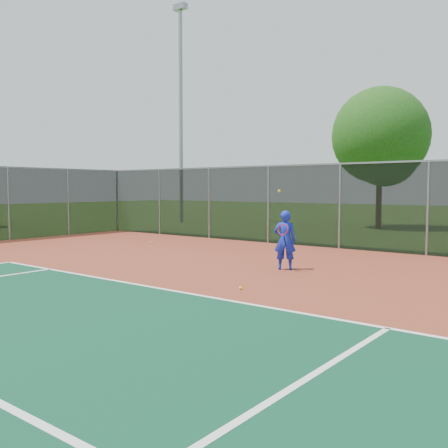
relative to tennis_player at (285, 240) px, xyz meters
The scene contains 8 objects.
ground 7.18m from the tennis_player, 72.72° to the right, with size 120.00×120.00×0.00m, color #2B5016.
court_apron 5.32m from the tennis_player, 66.24° to the right, with size 30.00×20.00×0.02m, color brown.
fence_back 5.66m from the tennis_player, 67.79° to the left, with size 30.00×0.06×3.03m.
tennis_player is the anchor object (origin of this frame).
practice_ball_0 2.97m from the tennis_player, 77.76° to the right, with size 0.07×0.07×0.07m, color yellow.
practice_ball_3 7.67m from the tennis_player, 163.22° to the left, with size 0.07×0.07×0.07m, color yellow.
floodlight_nw 20.09m from the tennis_player, 141.05° to the left, with size 0.90×0.40×13.43m.
tree_back_left 15.69m from the tennis_player, 101.64° to the left, with size 5.11×5.11×7.51m.
Camera 1 is at (4.62, -4.42, 2.16)m, focal length 40.00 mm.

